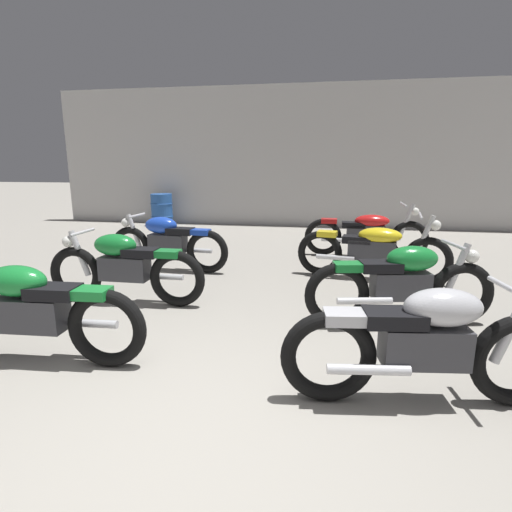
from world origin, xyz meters
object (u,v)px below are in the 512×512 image
Objects in this scene: motorcycle_left_row_2 at (167,242)px; motorcycle_left_row_0 at (30,311)px; motorcycle_left_row_1 at (124,266)px; motorcycle_right_row_2 at (373,249)px; motorcycle_right_row_3 at (366,232)px; motorcycle_right_row_1 at (401,283)px; motorcycle_right_row_0 at (426,343)px; oil_drum at (162,210)px.

motorcycle_left_row_0 is at bearing -89.18° from motorcycle_left_row_2.
motorcycle_right_row_2 is at bearing 27.53° from motorcycle_left_row_1.
motorcycle_left_row_1 is 4.33m from motorcycle_right_row_3.
motorcycle_left_row_0 is 3.46m from motorcycle_right_row_1.
motorcycle_left_row_2 is at bearing 93.15° from motorcycle_left_row_1.
motorcycle_right_row_2 reaches higher than motorcycle_right_row_0.
motorcycle_right_row_0 is at bearing -89.33° from motorcycle_right_row_2.
motorcycle_right_row_3 reaches higher than oil_drum.
motorcycle_right_row_2 is (-0.04, 3.16, -0.01)m from motorcycle_right_row_0.
motorcycle_right_row_3 is (3.06, 3.06, -0.01)m from motorcycle_left_row_1.
motorcycle_left_row_1 reaches higher than oil_drum.
motorcycle_right_row_3 is 2.55× the size of oil_drum.
motorcycle_right_row_2 is at bearing 90.67° from motorcycle_right_row_0.
motorcycle_right_row_3 reaches higher than motorcycle_right_row_1.
motorcycle_left_row_2 is 1.00× the size of motorcycle_right_row_0.
motorcycle_right_row_1 is (3.22, -1.69, 0.00)m from motorcycle_left_row_2.
motorcycle_left_row_1 is 6.29m from oil_drum.
motorcycle_right_row_1 is (3.18, 1.38, 0.00)m from motorcycle_left_row_0.
motorcycle_left_row_0 is 2.32× the size of oil_drum.
motorcycle_right_row_0 is 2.31× the size of oil_drum.
motorcycle_right_row_0 is at bearing -1.24° from motorcycle_left_row_0.
motorcycle_right_row_2 is (-0.11, 1.72, -0.01)m from motorcycle_right_row_1.
motorcycle_right_row_1 is at bearing -2.60° from motorcycle_left_row_1.
motorcycle_left_row_1 is at bearing -71.14° from oil_drum.
motorcycle_left_row_2 and motorcycle_right_row_0 have the same top height.
motorcycle_left_row_1 is at bearing -134.97° from motorcycle_right_row_3.
motorcycle_right_row_1 is 1.72m from motorcycle_right_row_2.
motorcycle_right_row_3 is 5.85m from oil_drum.
motorcycle_left_row_0 reaches higher than oil_drum.
motorcycle_left_row_2 is 4.82m from oil_drum.
motorcycle_right_row_0 and motorcycle_right_row_1 have the same top height.
motorcycle_right_row_2 reaches higher than motorcycle_left_row_2.
motorcycle_left_row_0 and motorcycle_right_row_1 have the same top height.
motorcycle_left_row_0 and motorcycle_left_row_1 have the same top height.
motorcycle_left_row_0 and motorcycle_right_row_0 have the same top height.
motorcycle_right_row_1 is at bearing -27.64° from motorcycle_left_row_2.
motorcycle_right_row_3 is at bearing 90.01° from motorcycle_right_row_0.
motorcycle_right_row_2 is at bearing -91.37° from motorcycle_right_row_3.
motorcycle_left_row_1 is 0.91× the size of motorcycle_right_row_2.
motorcycle_right_row_1 is (0.08, 1.44, 0.00)m from motorcycle_right_row_0.
motorcycle_left_row_1 is 2.32× the size of oil_drum.
motorcycle_right_row_1 is 2.30× the size of oil_drum.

